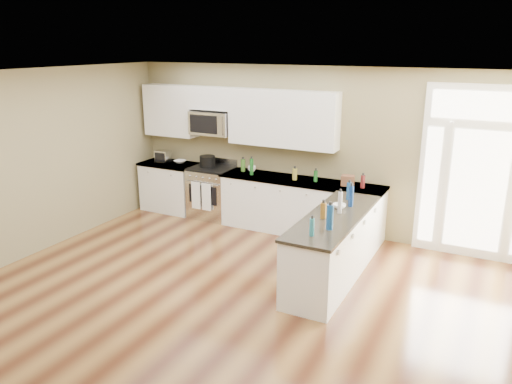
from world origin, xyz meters
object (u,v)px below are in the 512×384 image
Objects in this scene: peninsula_cabinet at (333,250)px; stockpot at (207,161)px; toaster_oven at (163,156)px; kitchen_range at (212,192)px.

stockpot is (-2.95, 1.49, 0.63)m from peninsula_cabinet.
stockpot reaches higher than toaster_oven.
peninsula_cabinet is 3.19m from kitchen_range.
peninsula_cabinet is 2.15× the size of kitchen_range.
toaster_oven is (-1.10, 0.02, 0.57)m from kitchen_range.
toaster_oven is (-3.95, 1.47, 0.62)m from peninsula_cabinet.
toaster_oven reaches higher than peninsula_cabinet.
toaster_oven is at bearing 178.93° from kitchen_range.
kitchen_range is at bearing -2.28° from toaster_oven.
toaster_oven is at bearing -178.88° from stockpot.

